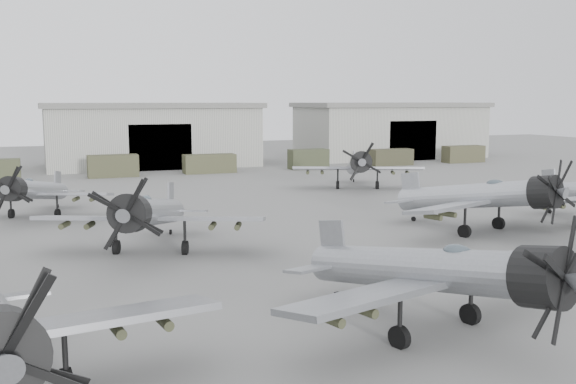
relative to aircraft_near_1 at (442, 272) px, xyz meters
name	(u,v)px	position (x,y,z in m)	size (l,w,h in m)	color
ground	(360,279)	(0.92, 8.25, -2.53)	(220.00, 220.00, 0.00)	slate
hangar_center	(151,134)	(0.92, 70.21, 1.84)	(29.00, 14.80, 8.70)	#AFB0A5
hangar_right	(390,130)	(38.92, 70.21, 1.84)	(29.00, 14.80, 8.70)	#AFB0A5
support_truck_3	(113,166)	(-5.72, 58.25, -1.21)	(5.83, 2.20, 2.64)	#40412B
support_truck_4	(209,164)	(6.04, 58.25, -1.36)	(6.50, 2.20, 2.34)	#44452D
support_truck_5	(308,159)	(19.55, 58.25, -1.22)	(5.20, 2.20, 2.62)	#393E28
support_truck_6	(391,157)	(32.18, 58.25, -1.39)	(6.08, 2.20, 2.29)	#383825
support_truck_7	(463,154)	(44.39, 58.25, -1.31)	(6.21, 2.20, 2.45)	#44422C
aircraft_near_1	(442,272)	(0.00, 0.00, 0.00)	(13.93, 12.54, 5.56)	gray
aircraft_mid_1	(149,213)	(-8.15, 17.43, -0.06)	(13.32, 12.06, 5.43)	gray
aircraft_mid_2	(485,196)	(14.14, 15.26, 0.03)	(13.95, 12.58, 5.62)	#A0A3A9
aircraft_far_0	(32,191)	(-14.53, 32.56, -0.37)	(11.73, 10.60, 4.76)	#93959B
aircraft_far_1	(358,165)	(16.47, 38.28, -0.08)	(13.20, 11.96, 5.39)	#96989F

